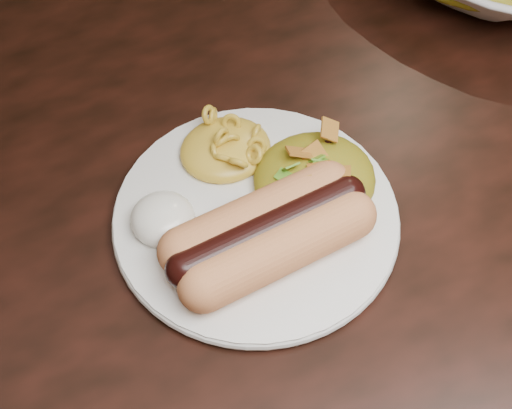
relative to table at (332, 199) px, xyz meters
name	(u,v)px	position (x,y,z in m)	size (l,w,h in m)	color
table	(332,199)	(0.00, 0.00, 0.00)	(1.60, 0.90, 0.75)	black
plate	(256,216)	(-0.10, -0.05, 0.10)	(0.22, 0.22, 0.01)	white
hotdog	(269,232)	(-0.11, -0.08, 0.12)	(0.13, 0.07, 0.04)	#EF935B
mac_and_cheese	(225,141)	(-0.10, 0.02, 0.12)	(0.07, 0.07, 0.03)	gold
sour_cream	(162,214)	(-0.17, -0.03, 0.12)	(0.05, 0.05, 0.03)	white
taco_salad	(316,171)	(-0.05, -0.04, 0.12)	(0.10, 0.09, 0.04)	#AF6702
fork	(178,258)	(-0.17, -0.05, 0.09)	(0.02, 0.13, 0.00)	white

